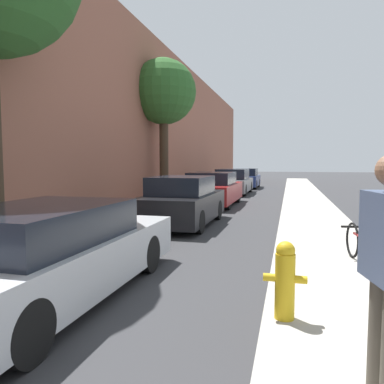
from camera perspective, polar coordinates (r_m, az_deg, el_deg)
ground_plane at (r=15.01m, az=6.40°, el=-2.34°), size 120.00×120.00×0.00m
sidewalk_left at (r=15.69m, az=-4.14°, el=-1.81°), size 2.00×52.00×0.12m
sidewalk_right at (r=14.87m, az=17.53°, el=-2.36°), size 2.00×52.00×0.12m
building_facade_left at (r=16.21m, az=-8.84°, el=11.56°), size 0.70×52.00×7.57m
parked_car_silver at (r=5.20m, az=-21.34°, el=-8.95°), size 1.80×4.69×1.25m
parked_car_black at (r=10.64m, az=-1.41°, el=-1.55°), size 1.72×3.97×1.40m
parked_car_red at (r=15.57m, az=3.20°, el=0.42°), size 1.92×4.49×1.39m
parked_car_grey at (r=21.42m, az=6.31°, el=1.52°), size 1.83×4.67×1.43m
parked_car_navy at (r=26.52m, az=8.24°, el=2.04°), size 1.77×4.00×1.39m
street_tree_far at (r=16.93m, az=-4.39°, el=14.90°), size 2.87×2.87×6.23m
fire_hydrant at (r=4.18m, az=14.09°, el=-12.83°), size 0.46×0.21×0.84m
bicycle at (r=6.73m, az=24.59°, el=-7.43°), size 0.44×1.51×0.62m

